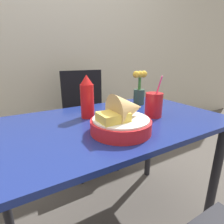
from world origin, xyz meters
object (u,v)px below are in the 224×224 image
chair_far_window (87,112)px  ketchup_bottle (87,97)px  food_basket (123,118)px  flower_vase (139,89)px  drink_cup (154,106)px

chair_far_window → ketchup_bottle: size_ratio=4.03×
food_basket → flower_vase: bearing=43.5°
chair_far_window → flower_vase: size_ratio=4.03×
flower_vase → food_basket: bearing=-136.5°
chair_far_window → drink_cup: drink_cup is taller
food_basket → flower_vase: (0.37, 0.35, 0.04)m
chair_far_window → flower_vase: bearing=-73.0°
food_basket → drink_cup: drink_cup is taller
ketchup_bottle → flower_vase: 0.43m
ketchup_bottle → drink_cup: ketchup_bottle is taller
food_basket → flower_vase: 0.51m
drink_cup → flower_vase: bearing=68.0°
ketchup_bottle → flower_vase: (0.42, 0.09, -0.01)m
food_basket → drink_cup: 0.28m
chair_far_window → food_basket: 0.96m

